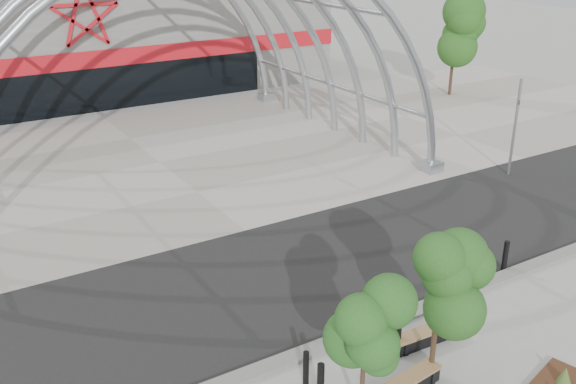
{
  "coord_description": "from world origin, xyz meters",
  "views": [
    {
      "loc": [
        -9.61,
        -11.69,
        10.23
      ],
      "look_at": [
        0.0,
        4.0,
        2.6
      ],
      "focal_mm": 40.0,
      "sensor_mm": 36.0,
      "label": 1
    }
  ],
  "objects_px": {
    "street_tree_0": "(365,329)",
    "street_tree_1": "(441,277)",
    "bench_1": "(424,337)",
    "signal_pole": "(515,126)",
    "bollard_2": "(398,336)"
  },
  "relations": [
    {
      "from": "street_tree_0",
      "to": "street_tree_1",
      "type": "relative_size",
      "value": 0.85
    },
    {
      "from": "street_tree_1",
      "to": "bench_1",
      "type": "xyz_separation_m",
      "value": [
        0.75,
        1.06,
        -2.58
      ]
    },
    {
      "from": "signal_pole",
      "to": "street_tree_0",
      "type": "bearing_deg",
      "value": -149.63
    },
    {
      "from": "street_tree_1",
      "to": "signal_pole",
      "type": "bearing_deg",
      "value": 33.98
    },
    {
      "from": "bench_1",
      "to": "bollard_2",
      "type": "relative_size",
      "value": 2.13
    },
    {
      "from": "signal_pole",
      "to": "bollard_2",
      "type": "height_order",
      "value": "signal_pole"
    },
    {
      "from": "signal_pole",
      "to": "street_tree_1",
      "type": "bearing_deg",
      "value": -146.02
    },
    {
      "from": "bollard_2",
      "to": "bench_1",
      "type": "bearing_deg",
      "value": -7.86
    },
    {
      "from": "street_tree_0",
      "to": "bench_1",
      "type": "relative_size",
      "value": 1.64
    },
    {
      "from": "signal_pole",
      "to": "street_tree_0",
      "type": "relative_size",
      "value": 1.31
    },
    {
      "from": "bollard_2",
      "to": "street_tree_0",
      "type": "bearing_deg",
      "value": -147.82
    },
    {
      "from": "street_tree_1",
      "to": "bollard_2",
      "type": "bearing_deg",
      "value": 93.29
    },
    {
      "from": "signal_pole",
      "to": "bollard_2",
      "type": "distance_m",
      "value": 14.73
    },
    {
      "from": "signal_pole",
      "to": "street_tree_1",
      "type": "height_order",
      "value": "signal_pole"
    },
    {
      "from": "street_tree_0",
      "to": "street_tree_1",
      "type": "height_order",
      "value": "street_tree_1"
    }
  ]
}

